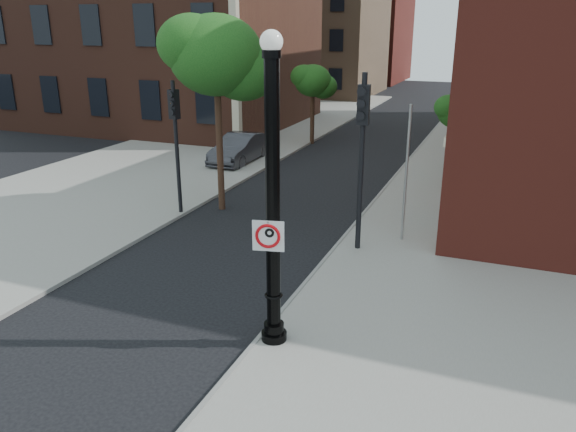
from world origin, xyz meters
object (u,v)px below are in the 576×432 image
at_px(lamppost, 273,213).
at_px(traffic_signal_right, 362,135).
at_px(traffic_signal_left, 175,127).
at_px(parked_car, 240,148).
at_px(no_parking_sign, 268,236).

height_order(lamppost, traffic_signal_right, lamppost).
xyz_separation_m(traffic_signal_left, traffic_signal_right, (6.88, -0.98, 0.37)).
bearing_deg(traffic_signal_right, parked_car, 126.85).
distance_m(no_parking_sign, traffic_signal_right, 6.02).
bearing_deg(traffic_signal_left, traffic_signal_right, 0.23).
bearing_deg(traffic_signal_left, parked_car, 109.37).
distance_m(no_parking_sign, parked_car, 17.10).
height_order(no_parking_sign, parked_car, no_parking_sign).
height_order(no_parking_sign, traffic_signal_right, traffic_signal_right).
relative_size(no_parking_sign, parked_car, 0.15).
bearing_deg(traffic_signal_right, traffic_signal_left, 165.62).
relative_size(parked_car, traffic_signal_left, 0.91).
height_order(traffic_signal_left, traffic_signal_right, traffic_signal_right).
relative_size(traffic_signal_left, traffic_signal_right, 0.90).
height_order(parked_car, traffic_signal_left, traffic_signal_left).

